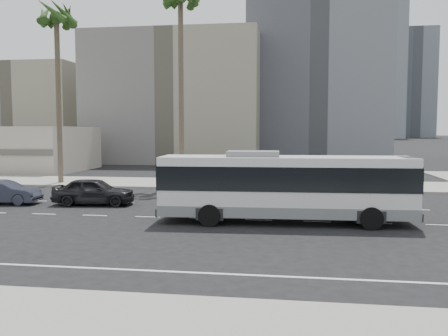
% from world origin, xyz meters
% --- Properties ---
extents(ground, '(700.00, 700.00, 0.00)m').
position_xyz_m(ground, '(0.00, 0.00, 0.00)').
color(ground, black).
rests_on(ground, ground).
extents(sidewalk_north, '(120.00, 7.00, 0.15)m').
position_xyz_m(sidewalk_north, '(0.00, 15.50, 0.07)').
color(sidewalk_north, gray).
rests_on(sidewalk_north, ground).
extents(midrise_beige_west, '(24.00, 18.00, 18.00)m').
position_xyz_m(midrise_beige_west, '(-12.00, 45.00, 9.00)').
color(midrise_beige_west, gray).
rests_on(midrise_beige_west, ground).
extents(midrise_gray_center, '(20.00, 20.00, 26.00)m').
position_xyz_m(midrise_gray_center, '(8.00, 52.00, 13.00)').
color(midrise_gray_center, '#55575F').
rests_on(midrise_gray_center, ground).
extents(midrise_beige_far, '(18.00, 16.00, 15.00)m').
position_xyz_m(midrise_beige_far, '(-38.00, 50.00, 7.50)').
color(midrise_beige_far, gray).
rests_on(midrise_beige_far, ground).
extents(civic_tower, '(42.00, 42.00, 129.00)m').
position_xyz_m(civic_tower, '(-2.00, 250.00, 38.83)').
color(civic_tower, beige).
rests_on(civic_tower, ground).
extents(highrise_right, '(26.00, 26.00, 70.00)m').
position_xyz_m(highrise_right, '(45.00, 230.00, 35.00)').
color(highrise_right, '#505860').
rests_on(highrise_right, ground).
extents(highrise_far, '(22.00, 22.00, 60.00)m').
position_xyz_m(highrise_far, '(70.00, 260.00, 30.00)').
color(highrise_far, '#505860').
rests_on(highrise_far, ground).
extents(city_bus, '(12.75, 3.36, 3.63)m').
position_xyz_m(city_bus, '(4.37, -0.44, 1.91)').
color(city_bus, silver).
rests_on(city_bus, ground).
extents(car_a, '(2.50, 5.19, 1.71)m').
position_xyz_m(car_a, '(-7.60, 3.58, 0.85)').
color(car_a, black).
rests_on(car_a, ground).
extents(car_b, '(1.96, 4.65, 1.49)m').
position_xyz_m(car_b, '(-13.42, 3.08, 0.75)').
color(car_b, '#292C39').
rests_on(car_b, ground).
extents(palm_near, '(5.00, 5.00, 16.84)m').
position_xyz_m(palm_near, '(-4.62, 14.73, 15.26)').
color(palm_near, brown).
rests_on(palm_near, ground).
extents(palm_mid, '(4.96, 4.96, 15.33)m').
position_xyz_m(palm_mid, '(-15.14, 13.96, 13.79)').
color(palm_mid, brown).
rests_on(palm_mid, ground).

